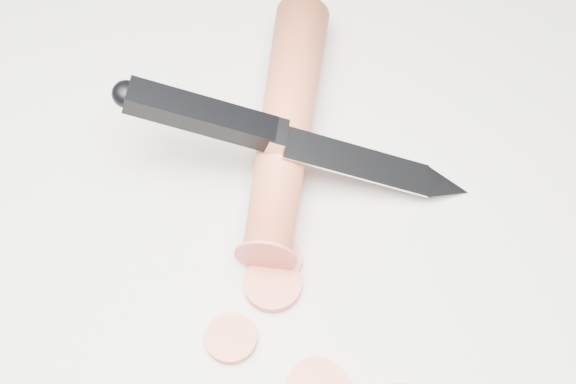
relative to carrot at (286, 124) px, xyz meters
name	(u,v)px	position (x,y,z in m)	size (l,w,h in m)	color
ground	(275,298)	(-0.05, -0.11, -0.02)	(2.40, 2.40, 0.00)	beige
carrot	(286,124)	(0.00, 0.00, 0.00)	(0.04, 0.04, 0.21)	#CD522D
carrot_slice_1	(273,285)	(-0.05, -0.10, -0.02)	(0.04, 0.04, 0.01)	#D56044
carrot_slice_2	(277,260)	(-0.04, -0.09, -0.02)	(0.03, 0.03, 0.01)	#D56044
carrot_slice_5	(231,338)	(-0.09, -0.12, -0.02)	(0.03, 0.03, 0.01)	#D56044
kitchen_knife	(298,139)	(0.00, -0.03, 0.02)	(0.22, 0.14, 0.08)	#B5B8BC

